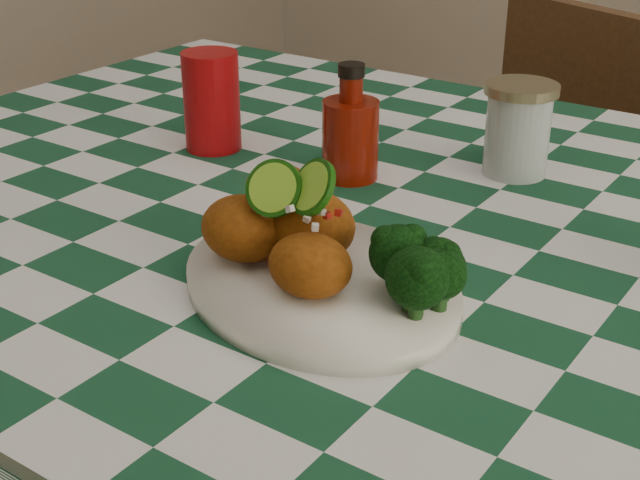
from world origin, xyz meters
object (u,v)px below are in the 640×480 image
Objects in this scene: fried_chicken_pile at (302,219)px; red_tumbler at (212,101)px; mason_jar at (518,130)px; ketchup_bottle at (351,122)px; wooden_chair_left at (498,241)px; plate at (320,284)px.

red_tumbler reaches higher than fried_chicken_pile.
mason_jar is (0.04, 0.39, -0.01)m from fried_chicken_pile.
fried_chicken_pile is 0.29m from ketchup_bottle.
red_tumbler is (-0.33, 0.25, -0.01)m from fried_chicken_pile.
wooden_chair_left is at bearing 101.09° from fried_chicken_pile.
plate is 2.10× the size of ketchup_bottle.
wooden_chair_left is at bearing 113.57° from mason_jar.
fried_chicken_pile is 1.43× the size of mason_jar.
fried_chicken_pile is 0.19× the size of wooden_chair_left.
wooden_chair_left is at bearing 102.36° from plate.
plate is at bearing -54.41° from wooden_chair_left.
mason_jar is 0.13× the size of wooden_chair_left.
ketchup_bottle reaches higher than mason_jar.
ketchup_bottle reaches higher than fried_chicken_pile.
red_tumbler is 0.91× the size of ketchup_bottle.
mason_jar is at bearing 21.18° from red_tumbler.
ketchup_bottle is (-0.14, 0.26, 0.06)m from plate.
mason_jar is 0.68m from wooden_chair_left.
fried_chicken_pile is at bearing 180.00° from plate.
plate is 0.98m from wooden_chair_left.
plate is 0.06m from fried_chicken_pile.
mason_jar reaches higher than plate.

